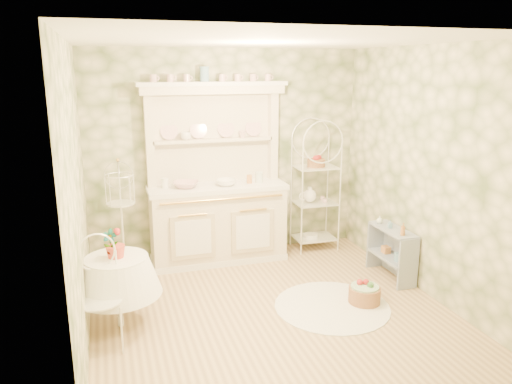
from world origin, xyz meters
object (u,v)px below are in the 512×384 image
object	(u,v)px
side_shelf	(391,255)
floor_basket	(365,293)
bakers_rack	(316,183)
cafe_chair	(99,298)
kitchen_dresser	(217,175)
birdcage_stand	(122,216)
round_table	(119,297)

from	to	relation	value
side_shelf	floor_basket	bearing A→B (deg)	-145.60
bakers_rack	cafe_chair	distance (m)	3.40
kitchen_dresser	floor_basket	bearing A→B (deg)	-54.03
bakers_rack	kitchen_dresser	bearing A→B (deg)	-176.79
kitchen_dresser	floor_basket	xyz separation A→B (m)	(1.22, -1.67, -1.03)
kitchen_dresser	cafe_chair	xyz separation A→B (m)	(-1.48, -1.74, -0.66)
birdcage_stand	side_shelf	bearing A→B (deg)	-18.02
cafe_chair	birdcage_stand	distance (m)	1.62
kitchen_dresser	cafe_chair	size ratio (longest dim) A/B	2.38
bakers_rack	floor_basket	xyz separation A→B (m)	(-0.16, -1.72, -0.81)
kitchen_dresser	bakers_rack	world-z (taller)	kitchen_dresser
kitchen_dresser	side_shelf	distance (m)	2.35
floor_basket	kitchen_dresser	bearing A→B (deg)	125.97
side_shelf	floor_basket	world-z (taller)	side_shelf
kitchen_dresser	round_table	size ratio (longest dim) A/B	3.72
side_shelf	birdcage_stand	bearing A→B (deg)	157.34
round_table	side_shelf	bearing A→B (deg)	4.33
cafe_chair	side_shelf	bearing A→B (deg)	-3.78
cafe_chair	kitchen_dresser	bearing A→B (deg)	35.94
birdcage_stand	floor_basket	size ratio (longest dim) A/B	4.11
round_table	kitchen_dresser	bearing A→B (deg)	46.90
side_shelf	cafe_chair	world-z (taller)	cafe_chair
kitchen_dresser	side_shelf	size ratio (longest dim) A/B	3.45
side_shelf	floor_basket	xyz separation A→B (m)	(-0.64, -0.52, -0.17)
round_table	floor_basket	world-z (taller)	round_table
side_shelf	cafe_chair	distance (m)	3.39
round_table	cafe_chair	world-z (taller)	cafe_chair
cafe_chair	birdcage_stand	size ratio (longest dim) A/B	0.64
round_table	birdcage_stand	world-z (taller)	birdcage_stand
birdcage_stand	round_table	bearing A→B (deg)	-95.04
bakers_rack	floor_basket	size ratio (longest dim) A/B	5.09
side_shelf	round_table	world-z (taller)	round_table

